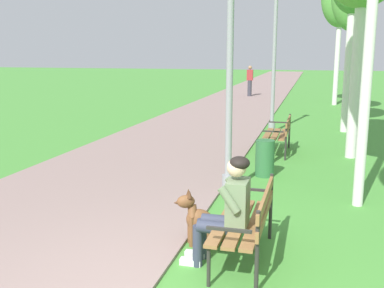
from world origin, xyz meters
The scene contains 9 objects.
paved_path centered at (-2.23, 24.00, 0.02)m, with size 4.06×60.00×0.04m, color gray.
park_bench_near centered at (0.61, 1.12, 0.51)m, with size 0.55×1.50×0.85m.
park_bench_mid centered at (0.52, 6.90, 0.51)m, with size 0.55×1.50×0.85m.
person_seated_on_near_bench centered at (0.41, 0.94, 0.68)m, with size 0.74×0.49×1.25m.
dog_brown centered at (0.03, 1.45, 0.26)m, with size 0.78×0.48×0.71m.
lamp_post_near centered at (-0.09, 3.61, 2.19)m, with size 0.24×0.24×4.22m.
lamp_post_mid centered at (0.08, 9.72, 2.15)m, with size 0.24×0.24×4.15m.
litter_bin centered at (0.40, 4.80, 0.35)m, with size 0.36×0.36×0.70m, color #2D6638.
pedestrian_distant centered at (-2.11, 20.54, 0.84)m, with size 0.32×0.22×1.65m.
Camera 1 is at (1.25, -3.67, 2.32)m, focal length 42.35 mm.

